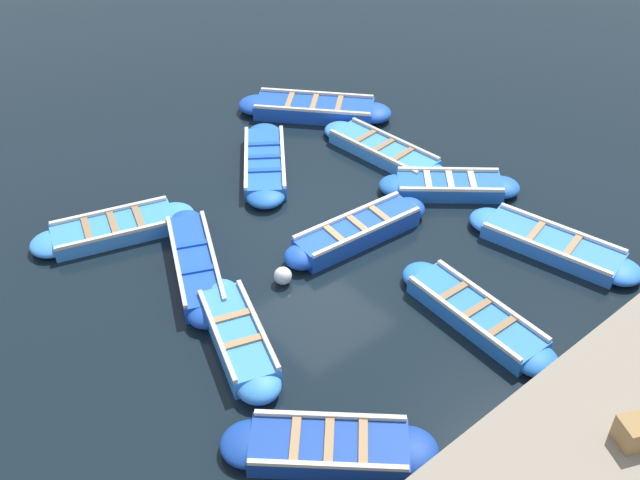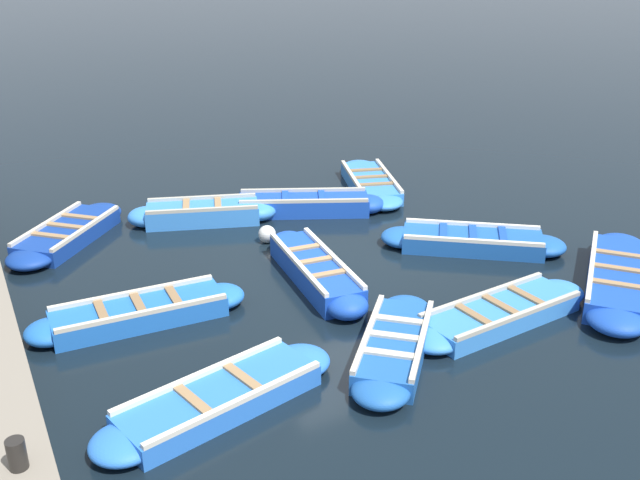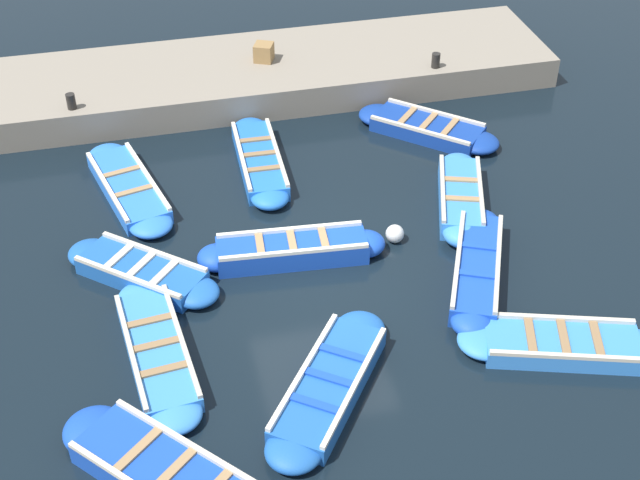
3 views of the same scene
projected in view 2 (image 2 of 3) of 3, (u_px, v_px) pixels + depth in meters
The scene contains 14 objects.
ground_plane at pixel (335, 265), 14.03m from camera, with size 120.00×120.00×0.00m, color black.
boat_near_quay at pixel (371, 183), 17.86m from camera, with size 1.88×3.53×0.37m.
boat_mid_row at pixel (394, 346), 11.08m from camera, with size 2.70×2.91×0.39m.
boat_centre at pixel (500, 314), 12.01m from camera, with size 3.69×1.20×0.36m.
boat_alongside at pixel (619, 279), 13.08m from camera, with size 3.64×3.40×0.44m.
boat_outer_right at pixel (68, 234), 15.01m from camera, with size 2.94×3.07×0.38m.
boat_outer_left at pixel (220, 399), 9.89m from camera, with size 3.74×1.70×0.37m.
boat_broadside at pixel (304, 205), 16.42m from camera, with size 3.55×2.14×0.45m.
boat_far_corner at pixel (203, 213), 15.93m from camera, with size 3.22×1.71×0.46m.
boat_bow_out at pixel (472, 241), 14.65m from camera, with size 3.40×2.80×0.39m.
boat_tucked at pixel (139, 313), 12.00m from camera, with size 3.55×0.92×0.39m.
boat_drifting at pixel (315, 271), 13.34m from camera, with size 1.00×3.54×0.47m.
bollard_mid_north at pixel (17, 454), 7.75m from camera, with size 0.20×0.20×0.35m, color black.
buoy_orange_near at pixel (267, 234), 14.95m from camera, with size 0.35×0.35×0.35m, color silver.
Camera 2 is at (6.01, 11.16, 6.03)m, focal length 42.00 mm.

